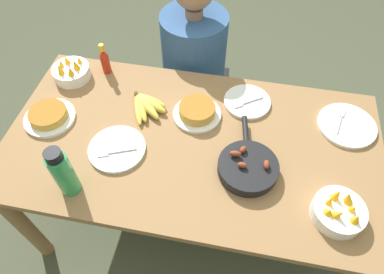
# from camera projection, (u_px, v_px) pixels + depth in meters

# --- Properties ---
(ground_plane) EXTENTS (14.00, 14.00, 0.00)m
(ground_plane) POSITION_uv_depth(u_px,v_px,m) (192.00, 213.00, 2.07)
(ground_plane) COLOR #474C38
(dining_table) EXTENTS (1.64, 0.87, 0.73)m
(dining_table) POSITION_uv_depth(u_px,v_px,m) (192.00, 154.00, 1.57)
(dining_table) COLOR olive
(dining_table) RESTS_ON ground_plane
(banana_bunch) EXTENTS (0.19, 0.20, 0.04)m
(banana_bunch) POSITION_uv_depth(u_px,v_px,m) (146.00, 105.00, 1.60)
(banana_bunch) COLOR gold
(banana_bunch) RESTS_ON dining_table
(skillet) EXTENTS (0.25, 0.38, 0.08)m
(skillet) POSITION_uv_depth(u_px,v_px,m) (248.00, 167.00, 1.38)
(skillet) COLOR black
(skillet) RESTS_ON dining_table
(frittata_plate_center) EXTENTS (0.23, 0.23, 0.05)m
(frittata_plate_center) POSITION_uv_depth(u_px,v_px,m) (49.00, 116.00, 1.55)
(frittata_plate_center) COLOR white
(frittata_plate_center) RESTS_ON dining_table
(frittata_plate_side) EXTENTS (0.22, 0.22, 0.06)m
(frittata_plate_side) POSITION_uv_depth(u_px,v_px,m) (197.00, 112.00, 1.56)
(frittata_plate_side) COLOR white
(frittata_plate_side) RESTS_ON dining_table
(empty_plate_near_front) EXTENTS (0.22, 0.22, 0.02)m
(empty_plate_near_front) POSITION_uv_depth(u_px,v_px,m) (247.00, 102.00, 1.62)
(empty_plate_near_front) COLOR white
(empty_plate_near_front) RESTS_ON dining_table
(empty_plate_far_left) EXTENTS (0.24, 0.24, 0.02)m
(empty_plate_far_left) POSITION_uv_depth(u_px,v_px,m) (117.00, 149.00, 1.46)
(empty_plate_far_left) COLOR white
(empty_plate_far_left) RESTS_ON dining_table
(empty_plate_far_right) EXTENTS (0.26, 0.26, 0.02)m
(empty_plate_far_right) POSITION_uv_depth(u_px,v_px,m) (347.00, 125.00, 1.54)
(empty_plate_far_right) COLOR white
(empty_plate_far_right) RESTS_ON dining_table
(fruit_bowl_mango) EXTENTS (0.18, 0.18, 0.12)m
(fruit_bowl_mango) POSITION_uv_depth(u_px,v_px,m) (71.00, 72.00, 1.71)
(fruit_bowl_mango) COLOR white
(fruit_bowl_mango) RESTS_ON dining_table
(fruit_bowl_citrus) EXTENTS (0.19, 0.19, 0.11)m
(fruit_bowl_citrus) POSITION_uv_depth(u_px,v_px,m) (339.00, 211.00, 1.25)
(fruit_bowl_citrus) COLOR white
(fruit_bowl_citrus) RESTS_ON dining_table
(water_bottle) EXTENTS (0.08, 0.08, 0.25)m
(water_bottle) POSITION_uv_depth(u_px,v_px,m) (63.00, 173.00, 1.26)
(water_bottle) COLOR #2D9351
(water_bottle) RESTS_ON dining_table
(hot_sauce_bottle) EXTENTS (0.04, 0.04, 0.17)m
(hot_sauce_bottle) POSITION_uv_depth(u_px,v_px,m) (105.00, 60.00, 1.71)
(hot_sauce_bottle) COLOR #B72814
(hot_sauce_bottle) RESTS_ON dining_table
(person_figure) EXTENTS (0.40, 0.40, 1.16)m
(person_figure) POSITION_uv_depth(u_px,v_px,m) (194.00, 79.00, 2.11)
(person_figure) COLOR black
(person_figure) RESTS_ON ground_plane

